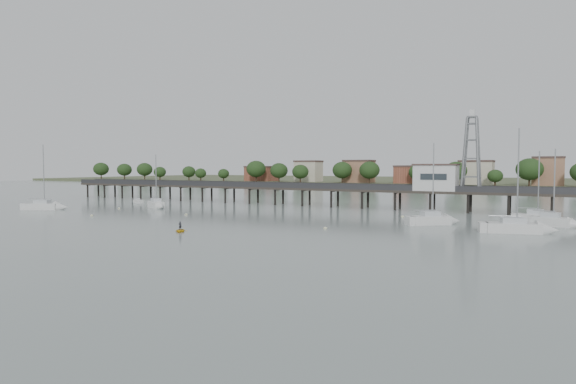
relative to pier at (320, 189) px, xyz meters
The scene contains 15 objects.
ground_plane 60.12m from the pier, 90.00° to the right, with size 500.00×500.00×0.00m, color gray.
pier is the anchor object (origin of this frame).
pier_building 25.16m from the pier, ahead, with size 8.40×5.40×5.30m.
lattice_tower 32.34m from the pier, ahead, with size 3.20×3.20×15.50m.
sailboat_e 45.65m from the pier, 16.25° to the right, with size 7.07×2.23×11.72m.
sailboat_b 35.25m from the pier, 142.90° to the right, with size 7.21×5.40×11.90m.
sailboat_a 56.61m from the pier, 142.87° to the right, with size 8.69×6.03×13.99m.
sailboat_d 49.94m from the pier, 33.02° to the right, with size 9.22×4.71×14.58m.
sailboat_c 37.58m from the pier, 37.43° to the right, with size 7.52×6.65×12.94m.
sailboat_f 49.05m from the pier, 20.63° to the right, with size 7.43×3.76×11.90m.
white_tender 44.67m from the pier, 164.48° to the right, with size 3.44×2.38×1.23m.
yellow_dinghy 47.61m from the pier, 88.99° to the right, with size 1.70×0.49×2.38m, color yellow.
dinghy_occupant 47.61m from the pier, 88.99° to the right, with size 0.42×1.15×0.28m, color black.
mooring_buoys 30.42m from the pier, 97.30° to the right, with size 96.38×24.77×0.39m.
far_shore 179.60m from the pier, 89.89° to the left, with size 500.00×170.00×10.40m.
Camera 1 is at (43.86, -37.23, 8.71)m, focal length 30.00 mm.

